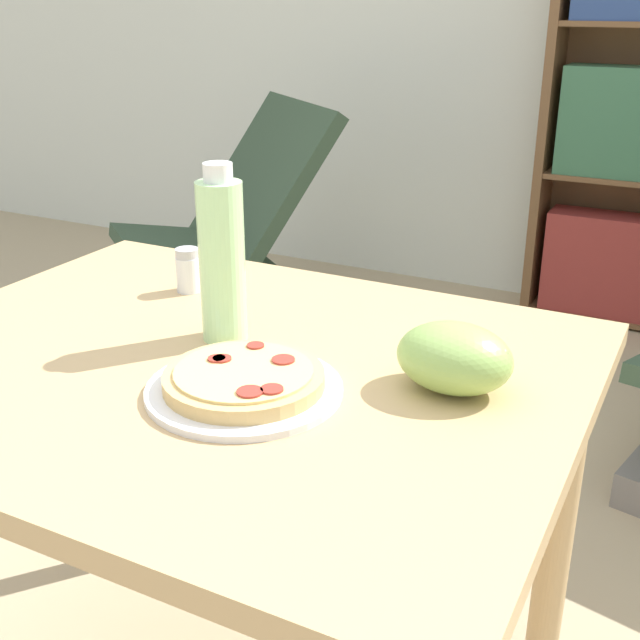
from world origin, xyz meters
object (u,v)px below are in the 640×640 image
object	(u,v)px
drink_bottle	(222,259)
bookshelf	(629,116)
grape_bunch	(455,358)
salt_shaker	(188,270)
pizza_on_plate	(244,383)
lounge_chair_near	(221,268)

from	to	relation	value
drink_bottle	bookshelf	distance (m)	2.34
grape_bunch	salt_shaker	world-z (taller)	grape_bunch
pizza_on_plate	lounge_chair_near	size ratio (longest dim) A/B	0.26
grape_bunch	salt_shaker	size ratio (longest dim) A/B	1.98
pizza_on_plate	grape_bunch	world-z (taller)	grape_bunch
lounge_chair_near	bookshelf	world-z (taller)	bookshelf
drink_bottle	lounge_chair_near	size ratio (longest dim) A/B	0.27
lounge_chair_near	grape_bunch	bearing A→B (deg)	-7.39
grape_bunch	salt_shaker	distance (m)	0.56
drink_bottle	grape_bunch	bearing A→B (deg)	-1.15
grape_bunch	lounge_chair_near	world-z (taller)	lounge_chair_near
grape_bunch	lounge_chair_near	size ratio (longest dim) A/B	0.16
grape_bunch	drink_bottle	world-z (taller)	drink_bottle
lounge_chair_near	pizza_on_plate	bearing A→B (deg)	-15.50
grape_bunch	bookshelf	size ratio (longest dim) A/B	0.09
grape_bunch	drink_bottle	xyz separation A→B (m)	(-0.37, 0.01, 0.08)
grape_bunch	salt_shaker	xyz separation A→B (m)	(-0.54, 0.15, -0.01)
salt_shaker	lounge_chair_near	xyz separation A→B (m)	(-0.80, 1.27, -0.50)
salt_shaker	lounge_chair_near	distance (m)	1.59
grape_bunch	drink_bottle	size ratio (longest dim) A/B	0.58
salt_shaker	bookshelf	bearing A→B (deg)	78.27
salt_shaker	lounge_chair_near	size ratio (longest dim) A/B	0.08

